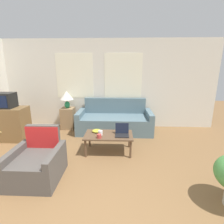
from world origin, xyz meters
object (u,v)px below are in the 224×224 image
coffee_table (109,136)px  snack_bowl (97,131)px  couch (115,122)px  laptop (122,133)px  television (3,100)px  cup_navy (100,133)px  table_lamp (67,97)px  cup_yellow (99,136)px  armchair (38,163)px

coffee_table → snack_bowl: (-0.27, 0.13, 0.07)m
couch → laptop: 1.34m
television → snack_bowl: 2.47m
couch → cup_navy: couch is taller
table_lamp → laptop: (1.60, -1.49, -0.51)m
laptop → cup_yellow: 0.50m
table_lamp → cup_yellow: (1.13, -1.66, -0.52)m
television → coffee_table: television is taller
couch → laptop: (0.19, -1.32, 0.18)m
table_lamp → coffee_table: (1.31, -1.46, -0.61)m
armchair → cup_yellow: 1.23m
coffee_table → laptop: size_ratio=3.62×
television → cup_yellow: 2.63m
laptop → snack_bowl: 0.58m
television → snack_bowl: television is taller
armchair → table_lamp: bearing=94.2°
television → cup_yellow: size_ratio=5.58×
couch → laptop: size_ratio=7.34×
cup_yellow → snack_bowl: size_ratio=0.47×
armchair → cup_navy: (0.97, 0.91, 0.21)m
laptop → cup_navy: bearing=-178.5°
table_lamp → coffee_table: table_lamp is taller
couch → cup_navy: 1.37m
cup_yellow → laptop: bearing=20.5°
coffee_table → snack_bowl: size_ratio=5.06×
armchair → table_lamp: (-0.18, 2.41, 0.72)m
table_lamp → laptop: table_lamp is taller
couch → coffee_table: (-0.09, -1.29, 0.09)m
coffee_table → cup_yellow: (-0.18, -0.21, 0.08)m
armchair → snack_bowl: size_ratio=4.08×
television → coffee_table: (2.63, -0.58, -0.66)m
television → coffee_table: size_ratio=0.51×
laptop → cup_navy: size_ratio=2.89×
laptop → cup_yellow: bearing=-159.5°
cup_yellow → snack_bowl: (-0.09, 0.33, -0.01)m
armchair → laptop: size_ratio=2.91×
couch → armchair: 2.55m
laptop → cup_navy: 0.46m
coffee_table → laptop: laptop is taller
coffee_table → snack_bowl: 0.31m
cup_navy → couch: bearing=78.6°
cup_yellow → cup_navy: bearing=87.5°
television → laptop: 3.03m
cup_navy → snack_bowl: size_ratio=0.48×
cup_navy → snack_bowl: (-0.10, 0.17, -0.02)m
couch → laptop: bearing=-81.6°
television → coffee_table: bearing=-12.4°
couch → cup_yellow: 1.53m
cup_navy → snack_bowl: bearing=121.1°
couch → coffee_table: size_ratio=2.03×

